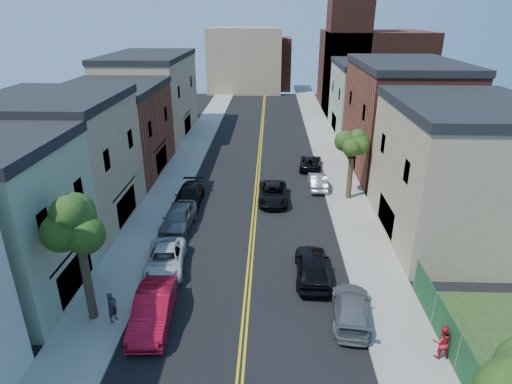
# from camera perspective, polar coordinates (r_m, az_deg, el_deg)

# --- Properties ---
(sidewalk_left) EXTENTS (3.20, 100.00, 0.15)m
(sidewalk_left) POSITION_cam_1_polar(r_m,az_deg,el_deg) (46.94, -9.29, 4.40)
(sidewalk_left) COLOR gray
(sidewalk_left) RESTS_ON ground
(sidewalk_right) EXTENTS (3.20, 100.00, 0.15)m
(sidewalk_right) POSITION_cam_1_polar(r_m,az_deg,el_deg) (46.54, 10.21, 4.17)
(sidewalk_right) COLOR gray
(sidewalk_right) RESTS_ON ground
(curb_left) EXTENTS (0.30, 100.00, 0.15)m
(curb_left) POSITION_cam_1_polar(r_m,az_deg,el_deg) (46.64, -7.18, 4.40)
(curb_left) COLOR gray
(curb_left) RESTS_ON ground
(curb_right) EXTENTS (0.30, 100.00, 0.15)m
(curb_right) POSITION_cam_1_polar(r_m,az_deg,el_deg) (46.32, 8.07, 4.22)
(curb_right) COLOR gray
(curb_right) RESTS_ON ground
(bldg_left_tan_near) EXTENTS (9.00, 10.00, 9.00)m
(bldg_left_tan_near) POSITION_cam_1_polar(r_m,az_deg,el_deg) (34.02, -24.68, 3.18)
(bldg_left_tan_near) COLOR #998466
(bldg_left_tan_near) RESTS_ON ground
(bldg_left_brick) EXTENTS (9.00, 12.00, 8.00)m
(bldg_left_brick) POSITION_cam_1_polar(r_m,az_deg,el_deg) (43.80, -18.52, 7.52)
(bldg_left_brick) COLOR brown
(bldg_left_brick) RESTS_ON ground
(bldg_left_tan_far) EXTENTS (9.00, 16.00, 9.50)m
(bldg_left_tan_far) POSITION_cam_1_polar(r_m,az_deg,el_deg) (56.64, -13.90, 12.12)
(bldg_left_tan_far) COLOR #998466
(bldg_left_tan_far) RESTS_ON ground
(bldg_right_tan) EXTENTS (9.00, 12.00, 9.00)m
(bldg_right_tan) POSITION_cam_1_polar(r_m,az_deg,el_deg) (32.15, 25.36, 1.98)
(bldg_right_tan) COLOR #998466
(bldg_right_tan) RESTS_ON ground
(bldg_right_brick) EXTENTS (9.00, 14.00, 10.00)m
(bldg_right_brick) POSITION_cam_1_polar(r_m,az_deg,el_deg) (44.64, 18.87, 9.08)
(bldg_right_brick) COLOR brown
(bldg_right_brick) RESTS_ON ground
(bldg_right_palegrn) EXTENTS (9.00, 12.00, 8.50)m
(bldg_right_palegrn) POSITION_cam_1_polar(r_m,az_deg,el_deg) (58.05, 15.04, 11.76)
(bldg_right_palegrn) COLOR gray
(bldg_right_palegrn) RESTS_ON ground
(church) EXTENTS (16.20, 14.20, 22.60)m
(church) POSITION_cam_1_polar(r_m,az_deg,el_deg) (72.69, 14.63, 16.34)
(church) COLOR #4C2319
(church) RESTS_ON ground
(backdrop_left) EXTENTS (14.00, 8.00, 12.00)m
(backdrop_left) POSITION_cam_1_polar(r_m,az_deg,el_deg) (86.23, -1.52, 17.15)
(backdrop_left) COLOR #998466
(backdrop_left) RESTS_ON ground
(backdrop_center) EXTENTS (10.00, 8.00, 10.00)m
(backdrop_center) POSITION_cam_1_polar(r_m,az_deg,el_deg) (90.17, 1.30, 16.77)
(backdrop_center) COLOR brown
(backdrop_center) RESTS_ON ground
(fence_right) EXTENTS (0.04, 15.00, 1.90)m
(fence_right) POSITION_cam_1_polar(r_m,az_deg,el_deg) (20.74, 27.01, -21.59)
(fence_right) COLOR #143F1E
(fence_right) RESTS_ON sidewalk_right
(tree_left_mid) EXTENTS (5.20, 5.20, 9.29)m
(tree_left_mid) POSITION_cam_1_polar(r_m,az_deg,el_deg) (21.48, -23.18, -1.55)
(tree_left_mid) COLOR #332919
(tree_left_mid) RESTS_ON sidewalk_left
(tree_right_far) EXTENTS (4.40, 4.40, 8.03)m
(tree_right_far) POSITION_cam_1_polar(r_m,az_deg,el_deg) (35.48, 12.98, 7.61)
(tree_right_far) COLOR #332919
(tree_right_far) RESTS_ON sidewalk_right
(red_sedan) EXTENTS (2.10, 5.23, 1.69)m
(red_sedan) POSITION_cam_1_polar(r_m,az_deg,el_deg) (23.12, -13.55, -14.99)
(red_sedan) COLOR #B90C23
(red_sedan) RESTS_ON ground
(white_pickup) EXTENTS (2.84, 5.20, 1.38)m
(white_pickup) POSITION_cam_1_polar(r_m,az_deg,el_deg) (27.23, -12.03, -8.84)
(white_pickup) COLOR silver
(white_pickup) RESTS_ON ground
(grey_car_left) EXTENTS (2.30, 5.09, 1.70)m
(grey_car_left) POSITION_cam_1_polar(r_m,az_deg,el_deg) (31.90, -10.34, -3.39)
(grey_car_left) COLOR slate
(grey_car_left) RESTS_ON ground
(black_car_left) EXTENTS (2.10, 5.16, 1.50)m
(black_car_left) POSITION_cam_1_polar(r_m,az_deg,el_deg) (35.73, -8.96, -0.49)
(black_car_left) COLOR black
(black_car_left) RESTS_ON ground
(grey_car_right) EXTENTS (2.49, 4.89, 1.36)m
(grey_car_right) POSITION_cam_1_polar(r_m,az_deg,el_deg) (23.38, 12.61, -14.90)
(grey_car_right) COLOR slate
(grey_car_right) RESTS_ON ground
(black_car_right) EXTENTS (2.11, 4.98, 1.68)m
(black_car_right) POSITION_cam_1_polar(r_m,az_deg,el_deg) (25.99, 7.55, -9.79)
(black_car_right) COLOR black
(black_car_right) RESTS_ON ground
(silver_car_right) EXTENTS (1.46, 4.14, 1.36)m
(silver_car_right) POSITION_cam_1_polar(r_m,az_deg,el_deg) (38.91, 8.22, 1.45)
(silver_car_right) COLOR #A1A3A9
(silver_car_right) RESTS_ON ground
(dark_car_right_far) EXTENTS (2.55, 4.75, 1.27)m
(dark_car_right_far) POSITION_cam_1_polar(r_m,az_deg,el_deg) (43.88, 7.30, 3.96)
(dark_car_right_far) COLOR black
(dark_car_right_far) RESTS_ON ground
(black_suv_lane) EXTENTS (2.40, 5.13, 1.42)m
(black_suv_lane) POSITION_cam_1_polar(r_m,az_deg,el_deg) (35.85, 2.28, -0.20)
(black_suv_lane) COLOR black
(black_suv_lane) RESTS_ON ground
(pedestrian_left) EXTENTS (0.60, 0.71, 1.66)m
(pedestrian_left) POSITION_cam_1_polar(r_m,az_deg,el_deg) (23.59, -18.68, -14.38)
(pedestrian_left) COLOR #2A2B32
(pedestrian_left) RESTS_ON sidewalk_left
(pedestrian_right) EXTENTS (0.85, 0.67, 1.72)m
(pedestrian_right) POSITION_cam_1_polar(r_m,az_deg,el_deg) (22.18, 23.56, -17.87)
(pedestrian_right) COLOR red
(pedestrian_right) RESTS_ON sidewalk_right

